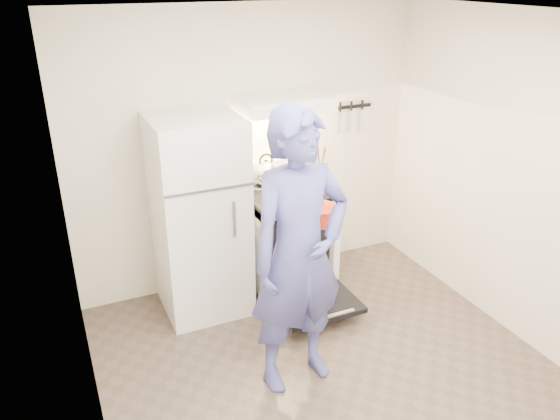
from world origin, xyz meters
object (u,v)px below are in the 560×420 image
object	(u,v)px
refrigerator	(200,217)
person	(299,255)
tea_kettle	(266,170)
dutch_oven	(320,215)
stove_body	(287,240)

from	to	relation	value
refrigerator	person	world-z (taller)	person
tea_kettle	person	xyz separation A→B (m)	(-0.34, -1.38, -0.10)
refrigerator	dutch_oven	size ratio (longest dim) A/B	5.29
person	dutch_oven	world-z (taller)	person
dutch_oven	tea_kettle	bearing A→B (deg)	89.57
tea_kettle	dutch_oven	xyz separation A→B (m)	(-0.01, -1.04, -0.01)
refrigerator	stove_body	size ratio (longest dim) A/B	1.85
tea_kettle	person	bearing A→B (deg)	-104.01
stove_body	dutch_oven	world-z (taller)	dutch_oven
stove_body	refrigerator	bearing A→B (deg)	-178.23
stove_body	tea_kettle	world-z (taller)	tea_kettle
tea_kettle	dutch_oven	size ratio (longest dim) A/B	0.92
refrigerator	person	size ratio (longest dim) A/B	0.85
refrigerator	person	bearing A→B (deg)	-73.53
person	dutch_oven	xyz separation A→B (m)	(0.34, 0.34, 0.09)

